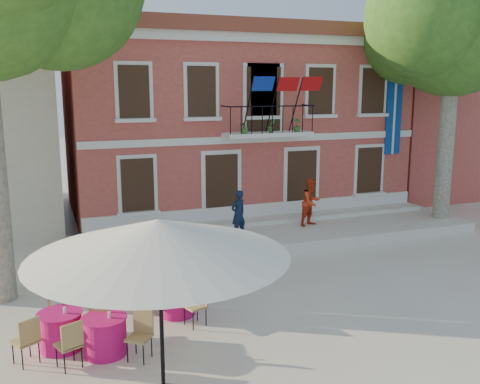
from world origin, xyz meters
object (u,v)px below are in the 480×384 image
at_px(cafe_table_0, 177,297).
at_px(patio_umbrella, 159,239).
at_px(cafe_table_1, 105,334).
at_px(cafe_table_3, 61,329).
at_px(pedestrian_orange, 311,202).
at_px(plane_tree_east, 454,28).
at_px(pedestrian_navy, 238,214).

bearing_deg(cafe_table_0, patio_umbrella, -107.93).
distance_m(patio_umbrella, cafe_table_1, 3.15).
distance_m(cafe_table_0, cafe_table_3, 2.70).
bearing_deg(patio_umbrella, pedestrian_orange, 49.03).
distance_m(plane_tree_east, cafe_table_1, 15.79).
height_order(plane_tree_east, cafe_table_1, plane_tree_east).
height_order(plane_tree_east, cafe_table_3, plane_tree_east).
xyz_separation_m(cafe_table_0, cafe_table_1, (-1.78, -1.32, 0.00)).
distance_m(pedestrian_navy, cafe_table_0, 5.59).
height_order(cafe_table_0, cafe_table_3, same).
bearing_deg(cafe_table_0, plane_tree_east, 21.07).
xyz_separation_m(plane_tree_east, pedestrian_navy, (-8.10, 0.18, -6.12)).
xyz_separation_m(patio_umbrella, cafe_table_0, (1.05, 3.24, -2.38)).
height_order(patio_umbrella, pedestrian_navy, patio_umbrella).
distance_m(pedestrian_orange, cafe_table_1, 10.20).
distance_m(pedestrian_navy, cafe_table_3, 7.89).
distance_m(pedestrian_navy, pedestrian_orange, 3.00).
distance_m(cafe_table_1, cafe_table_3, 0.96).
relative_size(plane_tree_east, cafe_table_3, 5.22).
xyz_separation_m(pedestrian_orange, cafe_table_3, (-8.74, -5.84, -0.71)).
relative_size(cafe_table_0, cafe_table_3, 0.98).
height_order(cafe_table_0, cafe_table_1, same).
height_order(plane_tree_east, pedestrian_orange, plane_tree_east).
bearing_deg(plane_tree_east, cafe_table_1, -156.54).
bearing_deg(patio_umbrella, cafe_table_0, 72.07).
relative_size(patio_umbrella, cafe_table_3, 2.25).
relative_size(cafe_table_0, cafe_table_1, 0.99).
xyz_separation_m(pedestrian_navy, cafe_table_0, (-3.20, -4.53, -0.66)).
distance_m(plane_tree_east, pedestrian_orange, 7.99).
relative_size(pedestrian_navy, cafe_table_3, 0.84).
bearing_deg(cafe_table_3, cafe_table_1, -33.53).
height_order(patio_umbrella, cafe_table_1, patio_umbrella).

